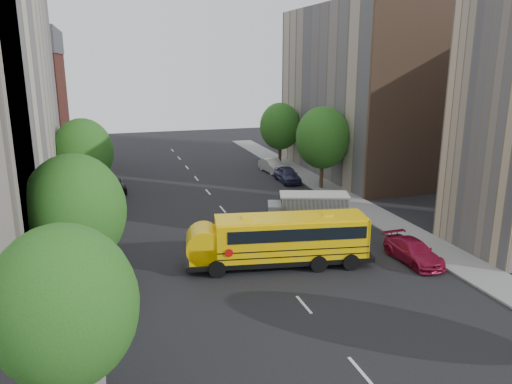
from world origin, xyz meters
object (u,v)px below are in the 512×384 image
street_tree_4 (323,138)px  school_bus (278,238)px  parked_car_3 (413,251)px  street_tree_1 (75,211)px  street_tree_2 (83,153)px  parked_car_0 (110,290)px  parked_car_4 (287,175)px  street_tree_5 (280,126)px  safari_truck (308,210)px  parked_car_5 (272,166)px  parked_car_1 (114,200)px  parked_car_2 (112,184)px  street_tree_0 (64,307)px

street_tree_4 → school_bus: bearing=-122.3°
parked_car_3 → street_tree_1: bearing=176.7°
street_tree_4 → street_tree_2: bearing=180.0°
parked_car_0 → street_tree_1: bearing=-31.9°
street_tree_1 → school_bus: 11.89m
parked_car_4 → school_bus: bearing=-110.8°
street_tree_5 → safari_truck: (-6.03, -22.79, -3.27)m
school_bus → parked_car_3: 8.70m
parked_car_5 → safari_truck: bearing=-107.3°
school_bus → street_tree_1: bearing=-164.1°
parked_car_0 → parked_car_4: parked_car_4 is taller
street_tree_4 → parked_car_5: 9.69m
parked_car_0 → parked_car_4: 28.92m
street_tree_2 → parked_car_5: size_ratio=1.67×
street_tree_5 → safari_truck: 23.80m
school_bus → safari_truck: size_ratio=1.75×
parked_car_1 → parked_car_3: bearing=137.6°
safari_truck → parked_car_1: safari_truck is taller
street_tree_1 → parked_car_1: (2.20, 17.15, -4.28)m
street_tree_1 → street_tree_5: street_tree_1 is taller
parked_car_1 → safari_truck: bearing=147.2°
safari_truck → street_tree_2: bearing=164.0°
parked_car_2 → parked_car_3: (17.60, -23.76, -0.02)m
street_tree_4 → safari_truck: street_tree_4 is taller
school_bus → parked_car_3: school_bus is taller
parked_car_1 → parked_car_4: bearing=-162.7°
street_tree_1 → parked_car_0: size_ratio=1.94×
street_tree_5 → parked_car_2: street_tree_5 is taller
street_tree_4 → parked_car_3: (-2.20, -18.73, -4.38)m
parked_car_1 → parked_car_2: parked_car_2 is taller
street_tree_4 → parked_car_3: size_ratio=1.69×
safari_truck → parked_car_3: safari_truck is taller
safari_truck → parked_car_2: size_ratio=1.31×
street_tree_0 → parked_car_0: 10.21m
parked_car_0 → parked_car_5: size_ratio=0.88×
street_tree_0 → street_tree_4: (22.00, 28.00, 0.43)m
safari_truck → parked_car_2: bearing=149.1°
street_tree_4 → street_tree_5: bearing=90.0°
parked_car_5 → parked_car_0: bearing=-130.2°
street_tree_1 → parked_car_1: 17.81m
parked_car_4 → parked_car_5: 4.78m
school_bus → parked_car_0: size_ratio=2.88×
school_bus → parked_car_0: bearing=-159.4°
school_bus → parked_car_4: school_bus is taller
street_tree_4 → parked_car_4: street_tree_4 is taller
parked_car_1 → parked_car_2: size_ratio=0.80×
street_tree_5 → street_tree_0: bearing=-118.8°
parked_car_2 → school_bus: bearing=110.4°
street_tree_1 → parked_car_4: street_tree_1 is taller
parked_car_5 → parked_car_2: bearing=-175.1°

